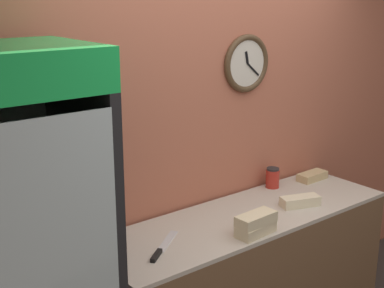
{
  "coord_description": "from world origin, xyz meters",
  "views": [
    {
      "loc": [
        -2.13,
        -1.31,
        2.24
      ],
      "look_at": [
        -0.45,
        0.83,
        1.46
      ],
      "focal_mm": 50.0,
      "sensor_mm": 36.0,
      "label": 1
    }
  ],
  "objects_px": {
    "chefs_knife": "(161,250)",
    "condiment_jar": "(273,178)",
    "napkin_dispenser": "(102,230)",
    "sandwich_stack_middle": "(256,219)",
    "sandwich_flat_left": "(300,201)",
    "beverage_cooler": "(13,255)",
    "sandwich_flat_right": "(312,176)",
    "sandwich_stack_bottom": "(256,229)"
  },
  "relations": [
    {
      "from": "sandwich_stack_bottom",
      "to": "sandwich_flat_left",
      "type": "xyz_separation_m",
      "value": [
        0.51,
        0.12,
        0.0
      ]
    },
    {
      "from": "beverage_cooler",
      "to": "sandwich_stack_bottom",
      "type": "bearing_deg",
      "value": -10.54
    },
    {
      "from": "condiment_jar",
      "to": "beverage_cooler",
      "type": "bearing_deg",
      "value": -173.19
    },
    {
      "from": "sandwich_flat_left",
      "to": "sandwich_flat_right",
      "type": "bearing_deg",
      "value": 31.43
    },
    {
      "from": "beverage_cooler",
      "to": "sandwich_stack_middle",
      "type": "bearing_deg",
      "value": -10.54
    },
    {
      "from": "sandwich_flat_right",
      "to": "condiment_jar",
      "type": "height_order",
      "value": "condiment_jar"
    },
    {
      "from": "beverage_cooler",
      "to": "sandwich_stack_bottom",
      "type": "xyz_separation_m",
      "value": [
        1.28,
        -0.24,
        -0.16
      ]
    },
    {
      "from": "beverage_cooler",
      "to": "sandwich_stack_bottom",
      "type": "distance_m",
      "value": 1.31
    },
    {
      "from": "sandwich_flat_right",
      "to": "chefs_knife",
      "type": "relative_size",
      "value": 0.73
    },
    {
      "from": "sandwich_stack_bottom",
      "to": "condiment_jar",
      "type": "relative_size",
      "value": 1.8
    },
    {
      "from": "chefs_knife",
      "to": "condiment_jar",
      "type": "bearing_deg",
      "value": 14.63
    },
    {
      "from": "sandwich_flat_right",
      "to": "condiment_jar",
      "type": "xyz_separation_m",
      "value": [
        -0.34,
        0.07,
        0.04
      ]
    },
    {
      "from": "condiment_jar",
      "to": "sandwich_flat_left",
      "type": "bearing_deg",
      "value": -107.08
    },
    {
      "from": "sandwich_stack_middle",
      "to": "sandwich_flat_left",
      "type": "relative_size",
      "value": 0.93
    },
    {
      "from": "condiment_jar",
      "to": "napkin_dispenser",
      "type": "height_order",
      "value": "condiment_jar"
    },
    {
      "from": "condiment_jar",
      "to": "sandwich_flat_right",
      "type": "bearing_deg",
      "value": -11.72
    },
    {
      "from": "sandwich_stack_middle",
      "to": "sandwich_flat_left",
      "type": "bearing_deg",
      "value": 13.38
    },
    {
      "from": "sandwich_flat_left",
      "to": "condiment_jar",
      "type": "bearing_deg",
      "value": 72.92
    },
    {
      "from": "sandwich_stack_middle",
      "to": "sandwich_flat_right",
      "type": "relative_size",
      "value": 1.06
    },
    {
      "from": "sandwich_stack_bottom",
      "to": "condiment_jar",
      "type": "height_order",
      "value": "condiment_jar"
    },
    {
      "from": "chefs_knife",
      "to": "condiment_jar",
      "type": "relative_size",
      "value": 2.31
    },
    {
      "from": "sandwich_flat_left",
      "to": "condiment_jar",
      "type": "xyz_separation_m",
      "value": [
        0.11,
        0.34,
        0.04
      ]
    },
    {
      "from": "beverage_cooler",
      "to": "napkin_dispenser",
      "type": "relative_size",
      "value": 16.99
    },
    {
      "from": "sandwich_stack_middle",
      "to": "napkin_dispenser",
      "type": "bearing_deg",
      "value": 146.83
    },
    {
      "from": "sandwich_stack_bottom",
      "to": "sandwich_flat_left",
      "type": "distance_m",
      "value": 0.53
    },
    {
      "from": "chefs_knife",
      "to": "napkin_dispenser",
      "type": "bearing_deg",
      "value": 120.77
    },
    {
      "from": "sandwich_flat_right",
      "to": "napkin_dispenser",
      "type": "distance_m",
      "value": 1.68
    },
    {
      "from": "beverage_cooler",
      "to": "condiment_jar",
      "type": "height_order",
      "value": "beverage_cooler"
    },
    {
      "from": "sandwich_stack_bottom",
      "to": "sandwich_flat_right",
      "type": "distance_m",
      "value": 1.04
    },
    {
      "from": "sandwich_stack_bottom",
      "to": "chefs_knife",
      "type": "height_order",
      "value": "sandwich_stack_bottom"
    },
    {
      "from": "sandwich_flat_left",
      "to": "condiment_jar",
      "type": "height_order",
      "value": "condiment_jar"
    },
    {
      "from": "sandwich_stack_bottom",
      "to": "sandwich_flat_left",
      "type": "height_order",
      "value": "same"
    },
    {
      "from": "sandwich_stack_middle",
      "to": "sandwich_flat_left",
      "type": "height_order",
      "value": "sandwich_stack_middle"
    },
    {
      "from": "sandwich_stack_middle",
      "to": "napkin_dispenser",
      "type": "height_order",
      "value": "sandwich_stack_middle"
    },
    {
      "from": "sandwich_flat_left",
      "to": "napkin_dispenser",
      "type": "distance_m",
      "value": 1.28
    },
    {
      "from": "sandwich_flat_right",
      "to": "napkin_dispenser",
      "type": "relative_size",
      "value": 1.98
    },
    {
      "from": "beverage_cooler",
      "to": "condiment_jar",
      "type": "xyz_separation_m",
      "value": [
        1.9,
        0.23,
        -0.12
      ]
    },
    {
      "from": "chefs_knife",
      "to": "sandwich_flat_right",
      "type": "bearing_deg",
      "value": 8.78
    },
    {
      "from": "sandwich_stack_middle",
      "to": "chefs_knife",
      "type": "xyz_separation_m",
      "value": [
        -0.53,
        0.16,
        -0.09
      ]
    },
    {
      "from": "sandwich_stack_bottom",
      "to": "sandwich_flat_right",
      "type": "bearing_deg",
      "value": 22.34
    },
    {
      "from": "sandwich_flat_left",
      "to": "condiment_jar",
      "type": "distance_m",
      "value": 0.36
    },
    {
      "from": "sandwich_flat_left",
      "to": "chefs_knife",
      "type": "distance_m",
      "value": 1.05
    }
  ]
}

